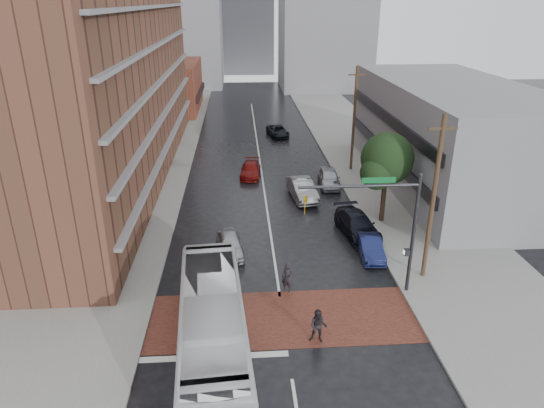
{
  "coord_description": "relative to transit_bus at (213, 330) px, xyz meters",
  "views": [
    {
      "loc": [
        -2.03,
        -20.64,
        15.52
      ],
      "look_at": [
        -0.09,
        7.74,
        3.5
      ],
      "focal_mm": 32.0,
      "sensor_mm": 36.0,
      "label": 1
    }
  ],
  "objects": [
    {
      "name": "signal_mast",
      "position": [
        9.33,
        5.01,
        3.03
      ],
      "size": [
        6.5,
        0.3,
        7.2
      ],
      "color": "#2D2D33",
      "rests_on": "ground"
    },
    {
      "name": "street_tree",
      "position": [
        12.0,
        14.54,
        3.03
      ],
      "size": [
        4.2,
        4.1,
        6.9
      ],
      "color": "#332319",
      "rests_on": "ground"
    },
    {
      "name": "sidewalk_east",
      "position": [
        14.98,
        27.51,
        -1.63
      ],
      "size": [
        9.0,
        90.0,
        0.15
      ],
      "primitive_type": "cube",
      "color": "gray",
      "rests_on": "ground"
    },
    {
      "name": "pedestrian_a",
      "position": [
        3.95,
        5.51,
        -0.79
      ],
      "size": [
        0.79,
        0.67,
        1.83
      ],
      "primitive_type": "imported",
      "rotation": [
        0.0,
        0.0,
        -0.41
      ],
      "color": "black",
      "rests_on": "ground"
    },
    {
      "name": "car_parked_near",
      "position": [
        9.76,
        9.35,
        -1.06
      ],
      "size": [
        1.58,
        4.0,
        1.3
      ],
      "primitive_type": "imported",
      "rotation": [
        0.0,
        0.0,
        -0.05
      ],
      "color": "#141B47",
      "rests_on": "ground"
    },
    {
      "name": "suv_travel",
      "position": [
        6.14,
        39.95,
        -1.06
      ],
      "size": [
        2.84,
        4.91,
        1.29
      ],
      "primitive_type": "imported",
      "rotation": [
        0.0,
        0.0,
        0.16
      ],
      "color": "black",
      "rests_on": "ground"
    },
    {
      "name": "sidewalk_west",
      "position": [
        -8.02,
        27.51,
        -1.63
      ],
      "size": [
        9.0,
        90.0,
        0.15
      ],
      "primitive_type": "cube",
      "color": "gray",
      "rests_on": "ground"
    },
    {
      "name": "storefront_west",
      "position": [
        -8.52,
        56.51,
        1.79
      ],
      "size": [
        8.0,
        16.0,
        7.0
      ],
      "primitive_type": "cube",
      "color": "brown",
      "rests_on": "ground"
    },
    {
      "name": "car_parked_far",
      "position": [
        9.38,
        22.45,
        -0.94
      ],
      "size": [
        2.04,
        4.56,
        1.52
      ],
      "primitive_type": "imported",
      "rotation": [
        0.0,
        0.0,
        -0.05
      ],
      "color": "#A1A3A9",
      "rests_on": "ground"
    },
    {
      "name": "car_travel_a",
      "position": [
        0.61,
        10.29,
        -1.03
      ],
      "size": [
        2.09,
        4.16,
        1.36
      ],
      "primitive_type": "imported",
      "rotation": [
        0.0,
        0.0,
        0.12
      ],
      "color": "#A5A9AC",
      "rests_on": "ground"
    },
    {
      "name": "pedestrian_b",
      "position": [
        5.02,
        1.01,
        -0.81
      ],
      "size": [
        1.03,
        0.91,
        1.8
      ],
      "primitive_type": "imported",
      "rotation": [
        0.0,
        0.0,
        -0.3
      ],
      "color": "black",
      "rests_on": "ground"
    },
    {
      "name": "car_travel_b",
      "position": [
        6.58,
        19.57,
        -0.88
      ],
      "size": [
        2.38,
        5.18,
        1.65
      ],
      "primitive_type": "imported",
      "rotation": [
        0.0,
        0.0,
        0.13
      ],
      "color": "#9C9EA3",
      "rests_on": "ground"
    },
    {
      "name": "car_travel_c",
      "position": [
        2.39,
        25.49,
        -1.07
      ],
      "size": [
        2.22,
        4.55,
        1.28
      ],
      "primitive_type": "imported",
      "rotation": [
        0.0,
        0.0,
        -0.1
      ],
      "color": "#690D0B",
      "rests_on": "ground"
    },
    {
      "name": "utility_pole_far",
      "position": [
        12.28,
        26.51,
        3.43
      ],
      "size": [
        1.6,
        0.26,
        10.0
      ],
      "color": "#473321",
      "rests_on": "ground"
    },
    {
      "name": "apartment_block",
      "position": [
        -10.52,
        26.51,
        12.29
      ],
      "size": [
        10.0,
        44.0,
        28.0
      ],
      "primitive_type": "cube",
      "color": "brown",
      "rests_on": "ground"
    },
    {
      "name": "ground",
      "position": [
        3.48,
        2.51,
        -1.71
      ],
      "size": [
        160.0,
        160.0,
        0.0
      ],
      "primitive_type": "plane",
      "color": "black",
      "rests_on": "ground"
    },
    {
      "name": "crosswalk",
      "position": [
        3.48,
        3.01,
        -1.7
      ],
      "size": [
        14.0,
        5.0,
        0.02
      ],
      "primitive_type": "cube",
      "color": "brown",
      "rests_on": "ground"
    },
    {
      "name": "utility_pole_near",
      "position": [
        12.28,
        6.51,
        3.43
      ],
      "size": [
        1.6,
        0.26,
        10.0
      ],
      "color": "#473321",
      "rests_on": "ground"
    },
    {
      "name": "car_parked_mid",
      "position": [
        9.63,
        12.51,
        -0.94
      ],
      "size": [
        2.89,
        5.54,
        1.53
      ],
      "primitive_type": "imported",
      "rotation": [
        0.0,
        0.0,
        0.15
      ],
      "color": "black",
      "rests_on": "ground"
    },
    {
      "name": "transit_bus",
      "position": [
        0.0,
        0.0,
        0.0
      ],
      "size": [
        3.75,
        12.42,
        3.41
      ],
      "primitive_type": "imported",
      "rotation": [
        0.0,
        0.0,
        0.07
      ],
      "color": "silver",
      "rests_on": "ground"
    },
    {
      "name": "building_east",
      "position": [
        19.98,
        22.51,
        2.79
      ],
      "size": [
        11.0,
        26.0,
        9.0
      ],
      "primitive_type": "cube",
      "color": "slate",
      "rests_on": "ground"
    },
    {
      "name": "distant_tower_center",
      "position": [
        3.48,
        97.51,
        10.29
      ],
      "size": [
        12.0,
        10.0,
        24.0
      ],
      "primitive_type": "cube",
      "color": "slate",
      "rests_on": "ground"
    }
  ]
}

